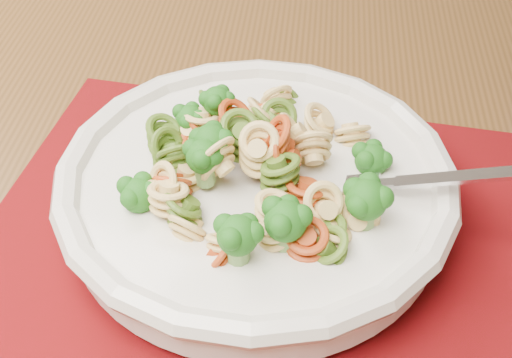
% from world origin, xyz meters
% --- Properties ---
extents(dining_table, '(1.48, 1.13, 0.76)m').
position_xyz_m(dining_table, '(0.40, 0.22, 0.65)').
color(dining_table, '#573618').
rests_on(dining_table, ground).
extents(placemat, '(0.45, 0.37, 0.00)m').
position_xyz_m(placemat, '(0.40, 0.18, 0.76)').
color(placemat, '#65040B').
rests_on(placemat, dining_table).
extents(pasta_bowl, '(0.29, 0.29, 0.05)m').
position_xyz_m(pasta_bowl, '(0.39, 0.19, 0.79)').
color(pasta_bowl, silver).
rests_on(pasta_bowl, placemat).
extents(pasta_broccoli_heap, '(0.24, 0.24, 0.06)m').
position_xyz_m(pasta_broccoli_heap, '(0.39, 0.19, 0.81)').
color(pasta_broccoli_heap, '#DAB66C').
rests_on(pasta_broccoli_heap, pasta_bowl).
extents(fork, '(0.18, 0.04, 0.08)m').
position_xyz_m(fork, '(0.46, 0.20, 0.81)').
color(fork, silver).
rests_on(fork, pasta_bowl).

